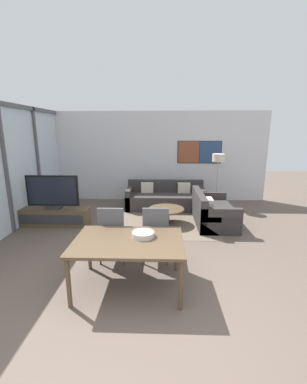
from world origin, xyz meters
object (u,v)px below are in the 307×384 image
(sofa_main, at_px, (166,199))
(sofa_side, at_px, (211,213))
(tv_console, at_px, (55,217))
(fruit_bowl, at_px, (143,234))
(dining_table, at_px, (128,244))
(dining_chair_left, at_px, (113,231))
(television, at_px, (52,192))
(floor_lamp, at_px, (218,162))
(coffee_table, at_px, (166,212))
(dining_chair_centre, at_px, (156,231))

(sofa_main, height_order, sofa_side, same)
(tv_console, relative_size, fruit_bowl, 5.04)
(dining_table, relative_size, dining_chair_left, 1.53)
(sofa_side, bearing_deg, fruit_bowl, 150.32)
(tv_console, height_order, dining_table, dining_table)
(sofa_main, xyz_separation_m, dining_table, (-0.58, -3.97, 0.39))
(television, relative_size, floor_lamp, 0.78)
(sofa_side, xyz_separation_m, dining_chair_left, (-2.03, -1.96, 0.29))
(tv_console, xyz_separation_m, sofa_side, (3.75, 0.25, 0.06))
(floor_lamp, bearing_deg, television, -158.95)
(dining_chair_left, bearing_deg, sofa_side, 44.05)
(television, relative_size, coffee_table, 1.43)
(television, bearing_deg, sofa_side, 3.80)
(television, xyz_separation_m, sofa_main, (2.67, 1.53, -0.55))
(television, relative_size, dining_chair_centre, 1.22)
(tv_console, bearing_deg, dining_table, -49.43)
(television, height_order, dining_table, television)
(sofa_side, height_order, fruit_bowl, fruit_bowl)
(sofa_main, bearing_deg, dining_chair_centre, -93.79)
(sofa_side, bearing_deg, dining_chair_left, 134.05)
(tv_console, xyz_separation_m, coffee_table, (2.67, 0.19, 0.08))
(television, bearing_deg, dining_chair_left, -44.81)
(sofa_main, xyz_separation_m, fruit_bowl, (-0.38, -3.85, 0.50))
(dining_table, relative_size, fruit_bowl, 4.74)
(tv_console, bearing_deg, sofa_main, 29.93)
(dining_chair_left, height_order, fruit_bowl, dining_chair_left)
(coffee_table, relative_size, fruit_bowl, 2.66)
(dining_chair_centre, bearing_deg, sofa_side, 56.20)
(dining_table, relative_size, floor_lamp, 0.97)
(coffee_table, distance_m, dining_chair_left, 2.14)
(tv_console, relative_size, dining_chair_left, 1.63)
(floor_lamp, bearing_deg, coffee_table, -136.58)
(tv_console, relative_size, dining_table, 1.06)
(fruit_bowl, height_order, floor_lamp, floor_lamp)
(dining_chair_centre, relative_size, floor_lamp, 0.64)
(dining_table, bearing_deg, television, 130.56)
(tv_console, distance_m, floor_lamp, 4.60)
(dining_table, bearing_deg, coffee_table, 77.59)
(sofa_side, bearing_deg, dining_table, 148.28)
(tv_console, height_order, sofa_main, sofa_main)
(tv_console, xyz_separation_m, television, (-0.00, 0.00, 0.60))
(tv_console, relative_size, dining_chair_centre, 1.63)
(television, distance_m, coffee_table, 2.72)
(sofa_main, height_order, floor_lamp, floor_lamp)
(sofa_main, relative_size, dining_chair_centre, 2.26)
(television, relative_size, sofa_main, 0.54)
(tv_console, height_order, floor_lamp, floor_lamp)
(dining_chair_left, bearing_deg, sofa_main, 73.80)
(coffee_table, bearing_deg, television, -175.97)
(dining_chair_left, xyz_separation_m, floor_lamp, (2.44, 3.31, 0.79))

